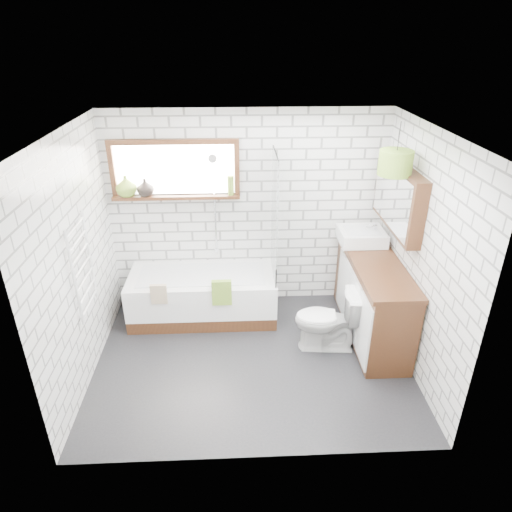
{
  "coord_description": "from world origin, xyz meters",
  "views": [
    {
      "loc": [
        -0.14,
        -4.02,
        3.3
      ],
      "look_at": [
        0.06,
        0.25,
        1.16
      ],
      "focal_mm": 32.0,
      "sensor_mm": 36.0,
      "label": 1
    }
  ],
  "objects_px": {
    "bathtub": "(203,295)",
    "vanity": "(372,297)",
    "basin": "(361,236)",
    "toilet": "(327,320)",
    "pendant": "(395,163)"
  },
  "relations": [
    {
      "from": "bathtub",
      "to": "vanity",
      "type": "relative_size",
      "value": 1.07
    },
    {
      "from": "vanity",
      "to": "basin",
      "type": "relative_size",
      "value": 3.15
    },
    {
      "from": "toilet",
      "to": "vanity",
      "type": "bearing_deg",
      "value": 120.18
    },
    {
      "from": "basin",
      "to": "pendant",
      "type": "relative_size",
      "value": 1.6
    },
    {
      "from": "basin",
      "to": "pendant",
      "type": "xyz_separation_m",
      "value": [
        0.08,
        -0.58,
        1.06
      ]
    },
    {
      "from": "pendant",
      "to": "vanity",
      "type": "bearing_deg",
      "value": 105.55
    },
    {
      "from": "vanity",
      "to": "toilet",
      "type": "xyz_separation_m",
      "value": [
        -0.57,
        -0.27,
        -0.11
      ]
    },
    {
      "from": "bathtub",
      "to": "basin",
      "type": "distance_m",
      "value": 2.09
    },
    {
      "from": "bathtub",
      "to": "toilet",
      "type": "relative_size",
      "value": 2.44
    },
    {
      "from": "pendant",
      "to": "bathtub",
      "type": "bearing_deg",
      "value": 165.16
    },
    {
      "from": "basin",
      "to": "vanity",
      "type": "bearing_deg",
      "value": -83.16
    },
    {
      "from": "toilet",
      "to": "pendant",
      "type": "relative_size",
      "value": 2.19
    },
    {
      "from": "vanity",
      "to": "toilet",
      "type": "height_order",
      "value": "vanity"
    },
    {
      "from": "bathtub",
      "to": "pendant",
      "type": "bearing_deg",
      "value": -14.84
    },
    {
      "from": "toilet",
      "to": "pendant",
      "type": "height_order",
      "value": "pendant"
    }
  ]
}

